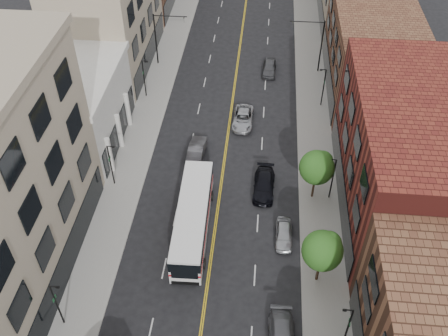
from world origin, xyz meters
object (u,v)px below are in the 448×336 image
(city_bus, at_px, (193,217))
(car_lane_behind, at_px, (197,149))
(car_parked_far, at_px, (284,234))
(car_lane_b, at_px, (243,118))
(car_lane_c, at_px, (269,68))
(car_lane_a, at_px, (264,185))

(city_bus, bearing_deg, car_lane_behind, 94.27)
(city_bus, bearing_deg, car_parked_far, -3.19)
(car_lane_b, xyz_separation_m, car_lane_c, (2.84, 11.57, 0.03))
(car_lane_a, xyz_separation_m, car_lane_c, (-0.01, 22.62, -0.00))
(city_bus, distance_m, car_parked_far, 8.55)
(city_bus, xyz_separation_m, car_lane_behind, (-1.09, 10.88, -1.09))
(car_lane_behind, xyz_separation_m, car_lane_c, (7.51, 17.71, -0.03))
(car_lane_behind, distance_m, car_lane_b, 7.72)
(car_lane_a, bearing_deg, car_lane_b, 105.89)
(car_lane_behind, xyz_separation_m, car_lane_b, (4.67, 6.15, -0.05))
(car_parked_far, distance_m, car_lane_a, 6.55)
(car_parked_far, relative_size, car_lane_b, 0.76)
(car_lane_a, distance_m, car_lane_c, 22.62)
(car_lane_b, bearing_deg, car_lane_a, -74.21)
(city_bus, height_order, car_lane_a, city_bus)
(car_lane_behind, bearing_deg, car_lane_a, 148.81)
(car_lane_b, bearing_deg, car_lane_behind, -125.87)
(car_lane_behind, height_order, car_lane_c, car_lane_behind)
(car_lane_a, relative_size, car_lane_b, 1.00)
(car_lane_b, height_order, car_lane_c, car_lane_c)
(car_parked_far, relative_size, car_lane_behind, 0.84)
(car_lane_b, bearing_deg, car_parked_far, -72.87)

